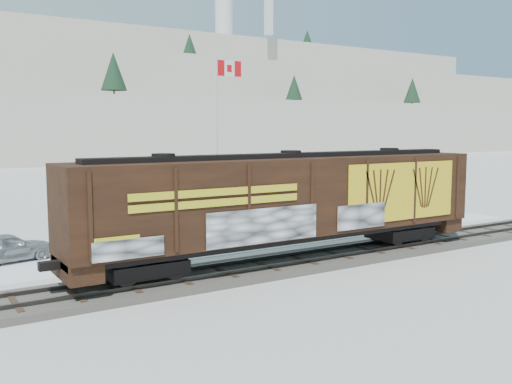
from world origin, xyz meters
TOP-DOWN VIEW (x-y plane):
  - ground at (0.00, 0.00)m, footprint 500.00×500.00m
  - rail_track at (0.00, 0.00)m, footprint 50.00×3.40m
  - parking_strip at (0.00, 7.50)m, footprint 40.00×8.00m
  - hopper_railcar at (-0.49, -0.01)m, footprint 19.95×3.06m
  - flagpole at (2.61, 12.25)m, footprint 2.30×0.90m
  - car_silver at (-11.04, 7.52)m, footprint 4.28×2.46m
  - car_white at (1.31, 6.03)m, footprint 4.25×1.75m
  - car_dark at (5.78, 7.22)m, footprint 5.21×3.29m

SIDE VIEW (x-z plane):
  - ground at x=0.00m, z-range 0.00..0.00m
  - parking_strip at x=0.00m, z-range 0.00..0.03m
  - rail_track at x=0.00m, z-range -0.07..0.36m
  - car_white at x=1.31m, z-range 0.03..1.40m
  - car_silver at x=-11.04m, z-range 0.03..1.40m
  - car_dark at x=5.78m, z-range 0.03..1.44m
  - hopper_railcar at x=-0.49m, z-range 0.70..5.33m
  - flagpole at x=2.61m, z-range -1.45..9.23m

